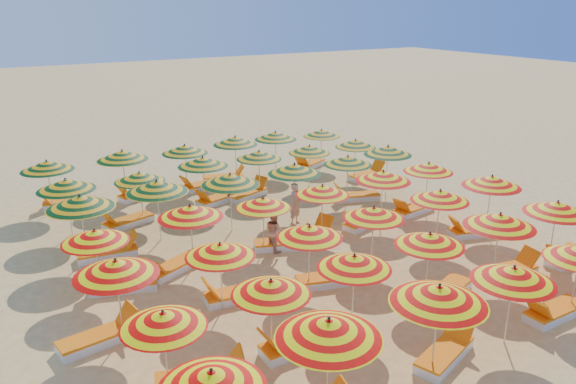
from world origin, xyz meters
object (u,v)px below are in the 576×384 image
(umbrella_0, at_px, (212,380))
(umbrella_37, at_px, (122,155))
(lounger_20, at_px, (356,196))
(lounger_28, at_px, (224,178))
(umbrella_14, at_px, (309,232))
(beachgoer_a, at_px, (296,204))
(umbrella_27, at_px, (294,169))
(umbrella_25, at_px, (157,187))
(umbrella_30, at_px, (66,185))
(umbrella_2, at_px, (439,295))
(lounger_14, at_px, (173,267))
(lounger_16, at_px, (311,237))
(lounger_22, at_px, (217,199))
(umbrella_23, at_px, (428,167))
(lounger_15, at_px, (284,244))
(umbrella_28, at_px, (348,160))
(lounger_13, at_px, (122,285))
(lounger_23, at_px, (248,194))
(umbrella_38, at_px, (185,149))
(lounger_21, at_px, (127,222))
(umbrella_34, at_px, (309,149))
(umbrella_11, at_px, (557,208))
(umbrella_9, at_px, (430,239))
(umbrella_24, at_px, (80,202))
(lounger_25, at_px, (66,203))
(umbrella_35, at_px, (356,143))
(umbrella_1, at_px, (329,329))
(lounger_27, at_px, (201,186))
(umbrella_12, at_px, (116,268))
(umbrella_41, at_px, (322,133))
(umbrella_40, at_px, (276,136))
(lounger_19, at_px, (109,253))
(umbrella_7, at_px, (271,287))
(umbrella_8, at_px, (354,262))
(lounger_9, at_px, (100,337))
(umbrella_32, at_px, (203,162))
(lounger_24, at_px, (367,175))
(beachgoer_b, at_px, (274,231))
(umbrella_3, at_px, (514,275))
(umbrella_39, at_px, (235,141))
(umbrella_20, at_px, (263,203))
(umbrella_36, at_px, (47,166))
(lounger_17, at_px, (364,222))
(umbrella_17, at_px, (492,181))
(umbrella_22, at_px, (383,176))
(lounger_1, at_px, (445,353))
(lounger_11, at_px, (330,279))
(umbrella_6, at_px, (163,320))
(lounger_7, at_px, (508,271))
(umbrella_31, at_px, (140,177))
(umbrella_33, at_px, (259,155))

(umbrella_0, distance_m, umbrella_37, 13.82)
(lounger_20, xyz_separation_m, lounger_28, (-3.32, 4.74, 0.00))
(umbrella_14, relative_size, beachgoer_a, 1.34)
(umbrella_27, height_order, lounger_28, umbrella_27)
(umbrella_25, xyz_separation_m, umbrella_30, (-2.33, 1.92, -0.09))
(umbrella_2, xyz_separation_m, lounger_14, (-2.95, 7.04, -1.65))
(lounger_16, distance_m, lounger_22, 4.92)
(umbrella_23, distance_m, lounger_15, 6.26)
(lounger_22, bearing_deg, umbrella_28, 132.33)
(lounger_13, relative_size, lounger_23, 1.00)
(umbrella_38, bearing_deg, lounger_21, -140.23)
(umbrella_23, height_order, umbrella_34, umbrella_23)
(lounger_14, bearing_deg, umbrella_11, 128.43)
(umbrella_9, height_order, umbrella_24, umbrella_24)
(lounger_25, bearing_deg, umbrella_35, 177.98)
(umbrella_1, bearing_deg, lounger_27, 77.18)
(umbrella_12, xyz_separation_m, umbrella_41, (11.65, 9.34, -0.18))
(umbrella_40, bearing_deg, lounger_19, -149.57)
(umbrella_40, height_order, lounger_16, umbrella_40)
(lounger_22, bearing_deg, beachgoer_a, 96.45)
(umbrella_7, distance_m, umbrella_8, 2.18)
(lounger_9, height_order, lounger_15, same)
(umbrella_27, bearing_deg, umbrella_32, 132.32)
(lounger_24, distance_m, beachgoer_b, 8.34)
(umbrella_30, xyz_separation_m, lounger_28, (6.67, 2.72, -1.55))
(umbrella_3, distance_m, umbrella_23, 8.33)
(umbrella_39, distance_m, lounger_23, 2.80)
(umbrella_12, bearing_deg, umbrella_32, 55.08)
(umbrella_20, height_order, umbrella_36, umbrella_36)
(umbrella_11, relative_size, lounger_24, 1.25)
(lounger_17, bearing_deg, umbrella_17, 128.97)
(lounger_16, bearing_deg, lounger_28, 71.49)
(umbrella_12, distance_m, umbrella_24, 4.57)
(umbrella_22, bearing_deg, lounger_1, -119.40)
(umbrella_36, bearing_deg, umbrella_14, -63.27)
(lounger_14, xyz_separation_m, lounger_25, (-1.57, 7.10, 0.00))
(lounger_11, bearing_deg, umbrella_41, 73.31)
(umbrella_8, distance_m, umbrella_37, 11.56)
(umbrella_32, relative_size, lounger_15, 1.15)
(umbrella_6, xyz_separation_m, umbrella_28, (9.39, 6.93, 0.11))
(lounger_22, distance_m, beachgoer_a, 3.66)
(lounger_7, height_order, lounger_9, same)
(umbrella_32, distance_m, lounger_21, 3.43)
(lounger_16, bearing_deg, umbrella_6, -159.88)
(umbrella_7, bearing_deg, lounger_9, 143.96)
(lounger_23, distance_m, beachgoer_b, 5.04)
(umbrella_14, distance_m, lounger_22, 7.52)
(lounger_13, bearing_deg, umbrella_20, -157.69)
(umbrella_6, relative_size, lounger_7, 1.16)
(umbrella_31, xyz_separation_m, umbrella_33, (4.74, 0.34, 0.04))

